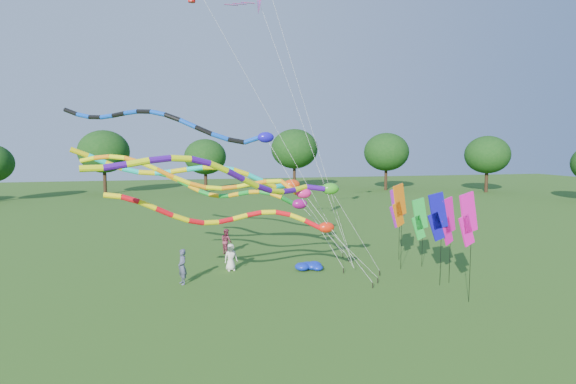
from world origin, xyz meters
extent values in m
plane|color=#265015|center=(0.00, 0.00, 0.00)|extent=(160.00, 160.00, 0.00)
cylinder|color=#382314|center=(39.27, 43.41, 1.42)|extent=(0.50, 0.50, 2.83)
ellipsoid|color=#113A0F|center=(39.27, 43.41, 5.11)|extent=(5.98, 5.98, 5.08)
cylinder|color=#382314|center=(23.79, 46.42, 1.45)|extent=(0.50, 0.50, 2.90)
ellipsoid|color=#113A0F|center=(23.79, 46.42, 5.23)|extent=(6.12, 6.12, 5.20)
cylinder|color=#382314|center=(11.60, 53.96, 1.65)|extent=(0.50, 0.50, 3.30)
ellipsoid|color=#113A0F|center=(11.60, 53.96, 5.96)|extent=(6.96, 6.96, 5.92)
cylinder|color=#382314|center=(-2.71, 54.06, 1.23)|extent=(0.50, 0.50, 2.46)
ellipsoid|color=#113A0F|center=(-2.71, 54.06, 4.45)|extent=(5.20, 5.20, 4.42)
cylinder|color=#382314|center=(-17.62, 54.66, 1.27)|extent=(0.50, 0.50, 2.54)
ellipsoid|color=#113A0F|center=(-17.62, 54.66, 4.59)|extent=(5.36, 5.36, 4.56)
cylinder|color=black|center=(3.02, 1.93, 0.15)|extent=(0.05, 0.05, 0.30)
cylinder|color=silver|center=(1.59, 1.86, 1.68)|extent=(0.02, 0.02, 4.01)
ellipsoid|color=red|center=(0.15, 1.80, 3.07)|extent=(0.83, 0.54, 0.54)
cylinder|color=red|center=(-0.56, 1.86, 3.26)|extent=(0.24, 0.24, 0.82)
cylinder|color=yellow|center=(-1.27, 2.01, 3.59)|extent=(0.24, 0.24, 0.78)
cylinder|color=red|center=(-1.99, 2.12, 3.80)|extent=(0.24, 0.24, 0.73)
cylinder|color=yellow|center=(-2.70, 2.18, 3.87)|extent=(0.24, 0.24, 0.71)
cylinder|color=red|center=(-3.41, 2.17, 3.82)|extent=(0.24, 0.24, 0.72)
cylinder|color=yellow|center=(-4.11, 2.10, 3.69)|extent=(0.24, 0.24, 0.73)
cylinder|color=red|center=(-4.82, 1.96, 3.57)|extent=(0.24, 0.24, 0.73)
cylinder|color=yellow|center=(-5.52, 1.77, 3.53)|extent=(0.24, 0.24, 0.73)
cylinder|color=red|center=(-6.22, 1.55, 3.63)|extent=(0.24, 0.24, 0.75)
cylinder|color=yellow|center=(-6.92, 1.33, 3.87)|extent=(0.24, 0.24, 0.79)
cylinder|color=red|center=(-7.62, 1.12, 4.20)|extent=(0.24, 0.24, 0.81)
cylinder|color=yellow|center=(-8.32, 0.96, 4.55)|extent=(0.24, 0.24, 0.79)
cylinder|color=red|center=(-9.02, 0.85, 4.83)|extent=(0.24, 0.24, 0.75)
cylinder|color=yellow|center=(-9.73, 0.81, 5.00)|extent=(0.24, 0.24, 0.72)
cylinder|color=black|center=(2.41, 1.16, 0.15)|extent=(0.05, 0.05, 0.30)
cylinder|color=silver|center=(0.71, 1.53, 2.54)|extent=(0.02, 0.02, 5.71)
ellipsoid|color=#F11A79|center=(-0.99, 1.90, 4.80)|extent=(0.78, 0.50, 0.50)
cylinder|color=orange|center=(-1.64, 2.31, 5.08)|extent=(0.23, 0.23, 1.06)
cylinder|color=#EFF20C|center=(-2.30, 2.74, 5.34)|extent=(0.23, 0.23, 0.74)
cylinder|color=orange|center=(-3.03, 2.89, 5.27)|extent=(0.23, 0.23, 0.75)
cylinder|color=#EFF20C|center=(-3.76, 2.97, 5.15)|extent=(0.23, 0.23, 0.76)
cylinder|color=orange|center=(-4.52, 3.00, 5.05)|extent=(0.23, 0.23, 0.76)
cylinder|color=#EFF20C|center=(-5.27, 2.98, 5.05)|extent=(0.23, 0.23, 0.77)
cylinder|color=orange|center=(-6.04, 2.95, 5.19)|extent=(0.23, 0.23, 0.79)
cylinder|color=#EFF20C|center=(-6.80, 2.93, 5.46)|extent=(0.23, 0.23, 0.83)
cylinder|color=orange|center=(-7.56, 2.94, 5.81)|extent=(0.23, 0.23, 0.84)
cylinder|color=#EFF20C|center=(-8.30, 2.99, 6.16)|extent=(0.23, 0.23, 0.81)
cylinder|color=orange|center=(-9.03, 3.11, 6.43)|extent=(0.23, 0.23, 0.77)
cylinder|color=#EFF20C|center=(-9.75, 3.29, 6.58)|extent=(0.23, 0.23, 0.74)
cylinder|color=orange|center=(-10.45, 3.54, 6.58)|extent=(0.23, 0.23, 0.75)
cylinder|color=#EFF20C|center=(-11.14, 3.84, 6.47)|extent=(0.23, 0.23, 0.77)
cylinder|color=black|center=(3.69, 3.20, 0.15)|extent=(0.05, 0.05, 0.30)
cylinder|color=silver|center=(2.04, 2.56, 2.64)|extent=(0.02, 0.02, 5.90)
ellipsoid|color=green|center=(0.38, 1.92, 4.99)|extent=(0.90, 0.58, 0.58)
cylinder|color=#3E0C89|center=(-0.40, 1.86, 5.05)|extent=(0.26, 0.26, 0.93)
cylinder|color=#D0E30B|center=(-1.21, 1.73, 5.06)|extent=(0.26, 0.26, 0.82)
cylinder|color=#3E0C89|center=(-1.90, 1.29, 4.99)|extent=(0.26, 0.26, 0.82)
cylinder|color=#D0E30B|center=(-2.58, 0.83, 5.03)|extent=(0.26, 0.26, 0.83)
cylinder|color=#3E0C89|center=(-3.25, 0.36, 5.22)|extent=(0.26, 0.26, 0.86)
cylinder|color=#D0E30B|center=(-3.94, -0.09, 5.53)|extent=(0.26, 0.26, 0.89)
cylinder|color=#3E0C89|center=(-4.64, -0.50, 5.90)|extent=(0.26, 0.26, 0.89)
cylinder|color=#D0E30B|center=(-5.36, -0.86, 6.25)|extent=(0.26, 0.26, 0.86)
cylinder|color=#3E0C89|center=(-6.10, -1.15, 6.51)|extent=(0.26, 0.26, 0.82)
cylinder|color=#D0E30B|center=(-6.87, -1.39, 6.63)|extent=(0.26, 0.26, 0.81)
cylinder|color=#3E0C89|center=(-7.66, -1.56, 6.62)|extent=(0.26, 0.26, 0.82)
cylinder|color=#D0E30B|center=(-8.46, -1.69, 6.50)|extent=(0.26, 0.26, 0.83)
cylinder|color=#3E0C89|center=(-9.28, -1.81, 6.38)|extent=(0.26, 0.26, 0.83)
cylinder|color=#D0E30B|center=(-10.10, -1.92, 6.31)|extent=(0.26, 0.26, 0.82)
cylinder|color=black|center=(1.94, 4.16, 0.15)|extent=(0.05, 0.05, 0.30)
cylinder|color=silver|center=(-0.07, 5.10, 3.93)|extent=(0.02, 0.02, 8.55)
ellipsoid|color=#180DC2|center=(-2.09, 6.04, 7.57)|extent=(0.94, 0.60, 0.60)
cylinder|color=#0C43C1|center=(-2.81, 6.40, 7.43)|extent=(0.27, 0.27, 0.95)
cylinder|color=black|center=(-3.67, 6.71, 7.38)|extent=(0.27, 0.27, 0.95)
cylinder|color=#0C43C1|center=(-4.57, 6.93, 7.62)|extent=(0.27, 0.27, 0.98)
cylinder|color=black|center=(-5.46, 7.17, 7.97)|extent=(0.27, 0.27, 1.00)
cylinder|color=#0C43C1|center=(-6.33, 7.46, 8.36)|extent=(0.27, 0.27, 1.00)
cylinder|color=black|center=(-7.17, 7.81, 8.72)|extent=(0.27, 0.27, 0.96)
cylinder|color=#0C43C1|center=(-7.98, 8.22, 8.97)|extent=(0.27, 0.27, 0.93)
cylinder|color=black|center=(-8.77, 8.68, 9.08)|extent=(0.27, 0.27, 0.92)
cylinder|color=#0C43C1|center=(-9.53, 9.20, 9.06)|extent=(0.27, 0.27, 0.93)
cylinder|color=black|center=(-10.28, 9.75, 8.96)|extent=(0.27, 0.27, 0.94)
cylinder|color=#0C43C1|center=(-11.02, 10.31, 8.86)|extent=(0.27, 0.27, 0.93)
cylinder|color=black|center=(-11.77, 10.86, 8.84)|extent=(0.27, 0.27, 0.93)
cylinder|color=#0C43C1|center=(-12.53, 11.37, 8.94)|extent=(0.27, 0.27, 0.94)
cylinder|color=black|center=(-13.32, 11.84, 9.19)|extent=(0.27, 0.27, 0.96)
cylinder|color=black|center=(3.17, 7.67, 0.15)|extent=(0.05, 0.05, 0.30)
cylinder|color=silver|center=(1.45, 7.47, 2.52)|extent=(0.02, 0.02, 5.67)
ellipsoid|color=#EA3C0D|center=(-0.28, 7.27, 4.77)|extent=(1.00, 0.64, 0.64)
cylinder|color=#0CD4BF|center=(-1.02, 6.98, 4.73)|extent=(0.29, 0.29, 0.94)
cylinder|color=yellow|center=(-1.82, 6.63, 4.90)|extent=(0.29, 0.29, 0.94)
cylinder|color=#0CD4BF|center=(-2.65, 6.45, 5.28)|extent=(0.29, 0.29, 0.92)
cylinder|color=yellow|center=(-3.49, 6.35, 5.62)|extent=(0.29, 0.29, 0.89)
cylinder|color=#0CD4BF|center=(-4.33, 6.31, 5.83)|extent=(0.29, 0.29, 0.86)
cylinder|color=yellow|center=(-5.18, 6.33, 5.90)|extent=(0.29, 0.29, 0.85)
cylinder|color=#0CD4BF|center=(-6.04, 6.40, 5.85)|extent=(0.29, 0.29, 0.87)
cylinder|color=yellow|center=(-6.89, 6.49, 5.74)|extent=(0.29, 0.29, 0.87)
cylinder|color=#0CD4BF|center=(-7.75, 6.58, 5.64)|extent=(0.29, 0.29, 0.86)
cylinder|color=yellow|center=(-8.61, 6.64, 5.64)|extent=(0.29, 0.29, 0.86)
cylinder|color=#0CD4BF|center=(-9.46, 6.66, 5.78)|extent=(0.29, 0.29, 0.87)
cylinder|color=yellow|center=(-10.30, 6.62, 6.04)|extent=(0.29, 0.29, 0.90)
cylinder|color=#0CD4BF|center=(-11.13, 6.51, 6.40)|extent=(0.29, 0.29, 0.92)
cylinder|color=yellow|center=(-11.96, 6.34, 6.76)|extent=(0.29, 0.29, 0.92)
cylinder|color=black|center=(3.15, 6.54, 0.15)|extent=(0.05, 0.05, 0.30)
cylinder|color=silver|center=(1.73, 7.07, 1.91)|extent=(0.02, 0.02, 4.46)
ellipsoid|color=#8A0C65|center=(0.30, 7.60, 3.55)|extent=(0.97, 0.62, 0.62)
cylinder|color=#149727|center=(-0.44, 7.58, 3.77)|extent=(0.28, 0.28, 0.98)
cylinder|color=#F5A40C|center=(-1.17, 7.60, 4.10)|extent=(0.28, 0.28, 0.73)
cylinder|color=#149727|center=(-1.78, 7.92, 4.26)|extent=(0.28, 0.28, 0.70)
cylinder|color=#F5A40C|center=(-2.37, 8.30, 4.28)|extent=(0.28, 0.28, 0.71)
cylinder|color=#149727|center=(-2.95, 8.71, 4.19)|extent=(0.28, 0.28, 0.72)
cylinder|color=#F5A40C|center=(-3.52, 9.13, 4.05)|extent=(0.28, 0.28, 0.73)
cylinder|color=#149727|center=(-4.10, 9.53, 3.95)|extent=(0.28, 0.28, 0.71)
cylinder|color=#F5A40C|center=(-4.70, 9.91, 3.96)|extent=(0.28, 0.28, 0.70)
cylinder|color=#149727|center=(-5.31, 10.23, 4.10)|extent=(0.28, 0.28, 0.72)
cylinder|color=#F5A40C|center=(-5.94, 10.49, 4.38)|extent=(0.28, 0.28, 0.76)
cylinder|color=#149727|center=(-6.60, 10.69, 4.72)|extent=(0.28, 0.28, 0.78)
cylinder|color=#F5A40C|center=(-7.28, 10.82, 5.05)|extent=(0.28, 0.28, 0.76)
cylinder|color=#149727|center=(-7.98, 10.91, 5.30)|extent=(0.28, 0.28, 0.73)
cylinder|color=#F5A40C|center=(-8.68, 10.98, 5.41)|extent=(0.28, 0.28, 0.71)
cylinder|color=black|center=(2.50, 4.00, 0.15)|extent=(0.04, 0.04, 0.30)
cylinder|color=silver|center=(-1.87, 3.84, 7.83)|extent=(0.01, 0.01, 17.42)
cylinder|color=black|center=(2.50, 4.00, 0.15)|extent=(0.04, 0.04, 0.30)
cylinder|color=silver|center=(-1.30, 4.24, 12.25)|extent=(0.01, 0.01, 25.08)
cylinder|color=black|center=(2.50, 4.00, 0.15)|extent=(0.04, 0.04, 0.30)
cylinder|color=silver|center=(0.46, 7.51, 8.37)|extent=(0.01, 0.01, 18.07)
cone|color=purple|center=(-1.57, 11.03, 16.44)|extent=(1.55, 1.68, 1.79)
cube|color=purple|center=(-2.27, 11.03, 16.29)|extent=(0.90, 0.12, 0.04)
cube|color=purple|center=(-2.82, 11.03, 16.17)|extent=(0.90, 0.12, 0.04)
cube|color=purple|center=(-3.37, 11.03, 16.05)|extent=(0.90, 0.12, 0.04)
cylinder|color=black|center=(6.95, 4.50, 1.88)|extent=(0.02, 0.02, 3.75)
cube|color=green|center=(6.73, 4.47, 3.15)|extent=(1.16, 0.25, 1.93)
cube|color=green|center=(6.66, 4.46, 2.35)|extent=(1.01, 0.23, 1.51)
cylinder|color=black|center=(6.40, 6.39, 2.10)|extent=(0.02, 0.02, 4.19)
cube|color=purple|center=(6.19, 6.34, 3.59)|extent=(1.14, 0.36, 1.93)
cube|color=purple|center=(6.11, 6.32, 2.79)|extent=(0.99, 0.33, 1.51)
cylinder|color=black|center=(5.85, -1.81, 2.37)|extent=(0.02, 0.02, 4.74)
cube|color=#FF0EA5|center=(5.64, -1.86, 4.14)|extent=(1.14, 0.34, 1.93)
cube|color=#FF0EA5|center=(5.56, -1.88, 3.34)|extent=(1.00, 0.31, 1.51)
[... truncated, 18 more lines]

